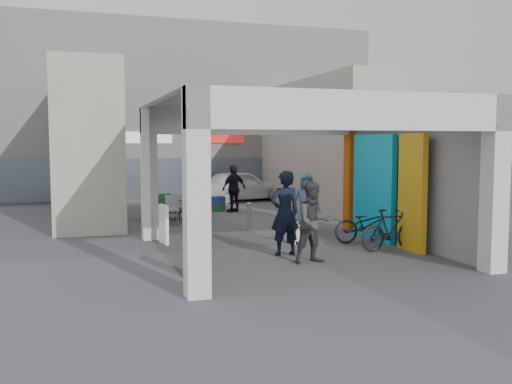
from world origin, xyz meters
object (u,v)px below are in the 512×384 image
object	(u,v)px
man_back_turned	(314,223)
man_elderly	(306,202)
cafe_set	(185,212)
man_with_dog	(285,213)
produce_stand	(162,209)
bicycle_rear	(391,230)
bicycle_front	(368,224)
border_collie	(295,234)
man_crates	(234,188)
white_van	(241,186)

from	to	relation	value
man_back_turned	man_elderly	size ratio (longest dim) A/B	1.03
cafe_set	man_with_dog	bearing A→B (deg)	-79.50
produce_stand	man_with_dog	bearing A→B (deg)	-76.03
man_with_dog	bicycle_rear	bearing A→B (deg)	170.92
bicycle_front	bicycle_rear	size ratio (longest dim) A/B	1.10
bicycle_rear	man_elderly	bearing A→B (deg)	6.49
cafe_set	produce_stand	xyz separation A→B (m)	(-0.62, 0.90, 0.01)
border_collie	man_crates	xyz separation A→B (m)	(0.34, 6.94, 0.63)
bicycle_rear	man_back_turned	bearing A→B (deg)	101.83
man_with_dog	man_back_turned	xyz separation A→B (m)	(0.30, -0.98, -0.10)
man_crates	bicycle_rear	world-z (taller)	man_crates
man_back_turned	white_van	distance (m)	13.14
produce_stand	man_elderly	distance (m)	5.31
man_elderly	white_van	size ratio (longest dim) A/B	0.42
border_collie	bicycle_rear	xyz separation A→B (m)	(1.86, -1.50, 0.25)
man_back_turned	white_van	xyz separation A→B (m)	(2.22, 12.95, -0.19)
bicycle_front	cafe_set	bearing A→B (deg)	39.47
man_crates	bicycle_front	xyz separation A→B (m)	(1.52, -7.34, -0.40)
man_crates	man_back_turned	bearing A→B (deg)	63.32
bicycle_front	white_van	bearing A→B (deg)	4.50
man_elderly	white_van	distance (m)	8.79
man_with_dog	bicycle_rear	xyz separation A→B (m)	(2.63, -0.24, -0.47)
man_elderly	man_back_turned	bearing A→B (deg)	-91.70
white_van	border_collie	bearing A→B (deg)	160.95
produce_stand	man_elderly	xyz separation A→B (m)	(3.65, -3.82, 0.51)
cafe_set	man_crates	world-z (taller)	man_crates
bicycle_front	man_crates	bearing A→B (deg)	15.60
white_van	man_with_dog	bearing A→B (deg)	158.34
produce_stand	bicycle_front	world-z (taller)	bicycle_front
bicycle_rear	man_crates	bearing A→B (deg)	4.59
cafe_set	man_crates	distance (m)	3.11
cafe_set	white_van	bearing A→B (deg)	58.02
border_collie	man_crates	distance (m)	6.98
cafe_set	man_crates	bearing A→B (deg)	42.77
man_with_dog	bicycle_rear	size ratio (longest dim) A/B	1.17
cafe_set	bicycle_rear	xyz separation A→B (m)	(3.77, -6.37, 0.17)
cafe_set	border_collie	world-z (taller)	cafe_set
border_collie	produce_stand	bearing A→B (deg)	95.70
white_van	produce_stand	bearing A→B (deg)	129.39
man_back_turned	bicycle_rear	xyz separation A→B (m)	(2.34, 0.74, -0.37)
man_back_turned	man_crates	distance (m)	9.22
man_elderly	white_van	xyz separation A→B (m)	(0.62, 8.76, -0.16)
man_with_dog	bicycle_rear	distance (m)	2.69
man_back_turned	bicycle_rear	distance (m)	2.48
white_van	man_elderly	bearing A→B (deg)	166.14
produce_stand	man_with_dog	size ratio (longest dim) A/B	0.66
man_elderly	cafe_set	bearing A→B (deg)	155.18
man_back_turned	bicycle_front	world-z (taller)	man_back_turned
border_collie	cafe_set	bearing A→B (deg)	93.44
produce_stand	bicycle_rear	xyz separation A→B (m)	(4.39, -7.27, 0.16)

